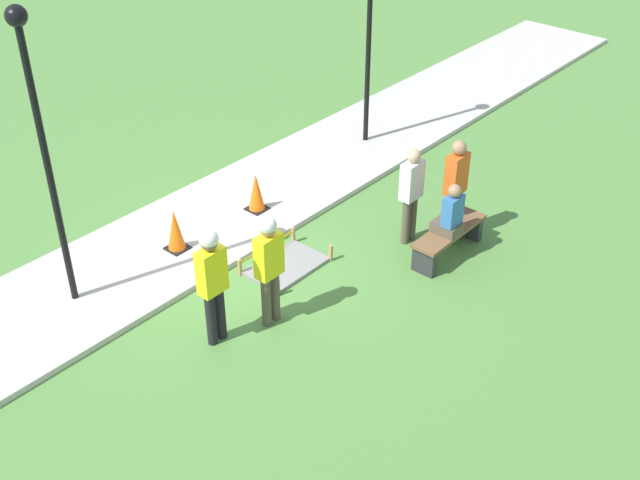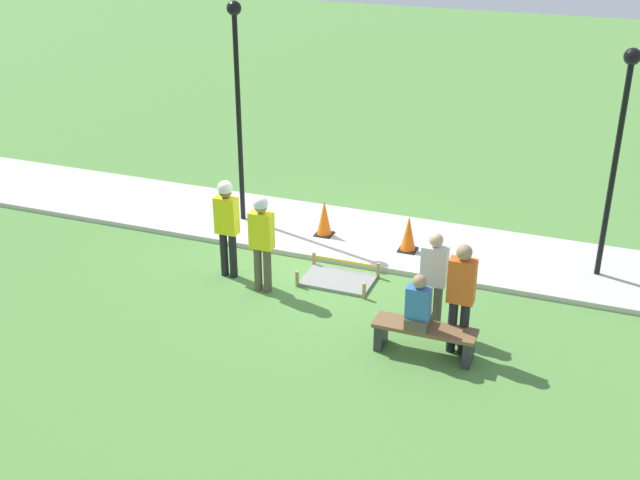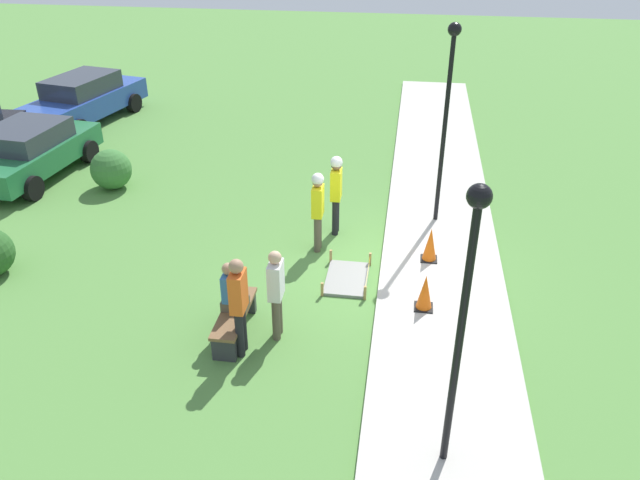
{
  "view_description": "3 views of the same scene",
  "coord_description": "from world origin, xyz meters",
  "views": [
    {
      "loc": [
        6.94,
        7.91,
        7.39
      ],
      "look_at": [
        -0.23,
        1.7,
        1.17
      ],
      "focal_mm": 45.0,
      "sensor_mm": 36.0,
      "label": 1
    },
    {
      "loc": [
        -4.83,
        12.6,
        6.76
      ],
      "look_at": [
        -0.52,
        1.29,
        1.1
      ],
      "focal_mm": 45.0,
      "sensor_mm": 36.0,
      "label": 2
    },
    {
      "loc": [
        -11.01,
        -0.36,
        6.81
      ],
      "look_at": [
        -0.52,
        1.2,
        0.82
      ],
      "focal_mm": 35.0,
      "sensor_mm": 36.0,
      "label": 3
    }
  ],
  "objects": [
    {
      "name": "ground_plane",
      "position": [
        0.0,
        0.0,
        0.0
      ],
      "size": [
        60.0,
        60.0,
        0.0
      ],
      "primitive_type": "plane",
      "color": "#51843D"
    },
    {
      "name": "sidewalk",
      "position": [
        0.0,
        -1.22,
        0.05
      ],
      "size": [
        28.0,
        2.44,
        0.1
      ],
      "color": "#BCB7AD",
      "rests_on": "ground_plane"
    },
    {
      "name": "wet_concrete_patch",
      "position": [
        -0.61,
        0.64,
        0.04
      ],
      "size": [
        1.29,
        0.87,
        0.29
      ],
      "color": "gray",
      "rests_on": "ground_plane"
    },
    {
      "name": "traffic_cone_near_patch",
      "position": [
        -1.48,
        -0.87,
        0.45
      ],
      "size": [
        0.34,
        0.34,
        0.7
      ],
      "color": "black",
      "rests_on": "sidewalk"
    },
    {
      "name": "traffic_cone_far_patch",
      "position": [
        0.26,
        -0.97,
        0.46
      ],
      "size": [
        0.34,
        0.34,
        0.73
      ],
      "color": "black",
      "rests_on": "sidewalk"
    },
    {
      "name": "park_bench",
      "position": [
        -2.62,
        2.38,
        0.34
      ],
      "size": [
        1.56,
        0.44,
        0.49
      ],
      "color": "#2D2D33",
      "rests_on": "ground_plane"
    },
    {
      "name": "person_seated_on_bench",
      "position": [
        -2.52,
        2.43,
        0.84
      ],
      "size": [
        0.36,
        0.44,
        0.89
      ],
      "color": "brown",
      "rests_on": "park_bench"
    },
    {
      "name": "worker_supervisor",
      "position": [
        0.51,
        1.4,
        1.06
      ],
      "size": [
        0.4,
        0.26,
        1.78
      ],
      "color": "brown",
      "rests_on": "ground_plane"
    },
    {
      "name": "worker_assistant",
      "position": [
        1.31,
        1.11,
        1.11
      ],
      "size": [
        0.4,
        0.27,
        1.84
      ],
      "color": "black",
      "rests_on": "ground_plane"
    },
    {
      "name": "bystander_in_orange_shirt",
      "position": [
        -3.07,
        2.14,
        1.04
      ],
      "size": [
        0.4,
        0.24,
        1.81
      ],
      "color": "black",
      "rests_on": "ground_plane"
    },
    {
      "name": "bystander_in_gray_shirt",
      "position": [
        -2.55,
        1.64,
        0.96
      ],
      "size": [
        0.4,
        0.22,
        1.7
      ],
      "color": "brown",
      "rests_on": "ground_plane"
    },
    {
      "name": "lamppost_near",
      "position": [
        2.12,
        -1.13,
        2.93
      ],
      "size": [
        0.28,
        0.28,
        4.4
      ],
      "color": "black",
      "rests_on": "sidewalk"
    },
    {
      "name": "lamppost_far",
      "position": [
        -4.92,
        -1.15,
        2.73
      ],
      "size": [
        0.28,
        0.28,
        4.04
      ],
      "color": "black",
      "rests_on": "sidewalk"
    }
  ]
}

